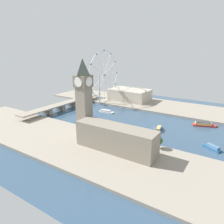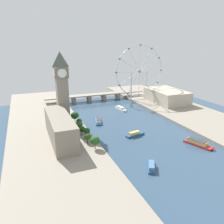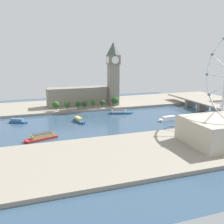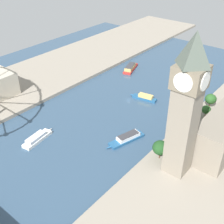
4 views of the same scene
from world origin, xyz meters
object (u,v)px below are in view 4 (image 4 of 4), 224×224
Objects in this scene: tour_boat_1 at (130,68)px; tour_boat_2 at (127,138)px; clock_tower at (186,107)px; tour_boat_3 at (144,97)px; tour_boat_0 at (196,79)px; tour_boat_4 at (37,138)px.

tour_boat_2 is at bearing -164.08° from tour_boat_1.
tour_boat_1 is 1.03× the size of tour_boat_2.
tour_boat_3 is (68.70, -66.55, -47.57)m from clock_tower.
tour_boat_2 is (-73.89, 105.94, -0.40)m from tour_boat_1.
tour_boat_1 is (118.25, -112.76, -47.27)m from clock_tower.
tour_boat_2 is 1.26× the size of tour_boat_3.
clock_tower is at bearing 126.17° from tour_boat_3.
tour_boat_3 is (19.40, 66.71, 0.05)m from tour_boat_0.
clock_tower is at bearing -152.62° from tour_boat_1.
tour_boat_3 reaches higher than tour_boat_2.
tour_boat_4 is (46.93, 168.35, -0.11)m from tour_boat_0.
clock_tower is 113.00m from tour_boat_4.
tour_boat_4 is at bearing 14.61° from tour_boat_0.
tour_boat_0 is 126.52m from tour_boat_2.
tour_boat_0 is 0.73× the size of tour_boat_4.
tour_boat_4 is at bearing 20.04° from clock_tower.
tour_boat_4 is at bearing 65.11° from tour_boat_3.
tour_boat_1 is (68.96, 20.49, 0.35)m from tour_boat_0.
clock_tower is at bearing 50.49° from tour_boat_0.
clock_tower reaches higher than tour_boat_3.
tour_boat_3 is at bearing -44.09° from clock_tower.
tour_boat_1 is at bearing -43.26° from tour_boat_0.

